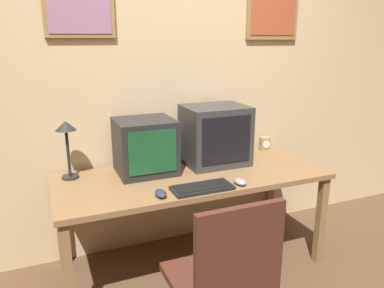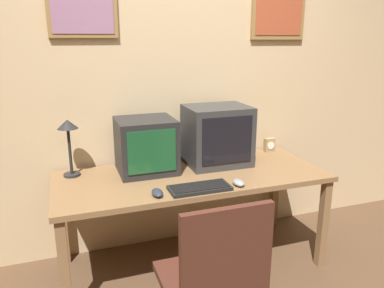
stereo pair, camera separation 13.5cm
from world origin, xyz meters
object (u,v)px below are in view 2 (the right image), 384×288
(keyboard_main, at_px, (200,188))
(mouse_near_keyboard, at_px, (239,183))
(mouse_far_corner, at_px, (157,193))
(desk_clock, at_px, (269,145))
(monitor_right, at_px, (217,135))
(desk_lamp, at_px, (68,134))
(monitor_left, at_px, (146,145))

(keyboard_main, distance_m, mouse_near_keyboard, 0.26)
(mouse_far_corner, bearing_deg, desk_clock, 27.83)
(mouse_far_corner, bearing_deg, monitor_right, 37.73)
(mouse_near_keyboard, height_order, mouse_far_corner, same)
(monitor_right, relative_size, desk_lamp, 1.15)
(monitor_right, xyz_separation_m, desk_lamp, (-1.04, 0.08, 0.08))
(keyboard_main, height_order, desk_clock, desk_clock)
(mouse_far_corner, distance_m, desk_clock, 1.25)
(keyboard_main, relative_size, mouse_near_keyboard, 3.56)
(monitor_left, distance_m, mouse_far_corner, 0.48)
(mouse_near_keyboard, height_order, desk_lamp, desk_lamp)
(mouse_near_keyboard, height_order, desk_clock, desk_clock)
(monitor_left, xyz_separation_m, desk_clock, (1.07, 0.14, -0.13))
(monitor_right, relative_size, mouse_far_corner, 3.95)
(mouse_near_keyboard, bearing_deg, desk_lamp, 151.76)
(monitor_left, height_order, mouse_near_keyboard, monitor_left)
(keyboard_main, distance_m, desk_lamp, 0.95)
(keyboard_main, bearing_deg, monitor_left, 118.06)
(monitor_left, bearing_deg, mouse_near_keyboard, -42.81)
(monitor_left, height_order, desk_clock, monitor_left)
(desk_lamp, bearing_deg, desk_clock, 2.08)
(mouse_far_corner, bearing_deg, keyboard_main, 0.96)
(monitor_right, distance_m, keyboard_main, 0.57)
(monitor_left, xyz_separation_m, mouse_near_keyboard, (0.50, -0.46, -0.17))
(desk_clock, height_order, desk_lamp, desk_lamp)
(monitor_left, xyz_separation_m, monitor_right, (0.53, -0.01, 0.03))
(keyboard_main, relative_size, mouse_far_corner, 3.34)
(monitor_left, distance_m, desk_clock, 1.08)
(monitor_left, distance_m, mouse_near_keyboard, 0.70)
(monitor_right, bearing_deg, desk_clock, 14.85)
(keyboard_main, bearing_deg, desk_clock, 34.80)
(monitor_right, height_order, desk_lamp, monitor_right)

